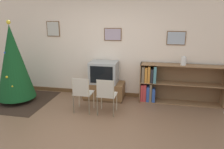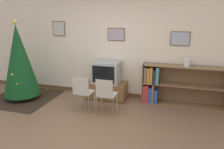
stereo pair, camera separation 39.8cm
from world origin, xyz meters
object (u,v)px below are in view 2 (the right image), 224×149
folding_chair_left (82,92)px  vase (187,62)px  television (106,72)px  tv_console (107,90)px  folding_chair_right (106,94)px  christmas_tree (19,61)px  bookshelf (169,85)px

folding_chair_left → vase: size_ratio=3.96×
television → tv_console: bearing=90.0°
television → folding_chair_right: size_ratio=0.84×
christmas_tree → television: size_ratio=2.91×
television → folding_chair_right: 0.98m
christmas_tree → folding_chair_left: (1.85, -0.31, -0.53)m
television → folding_chair_left: television is taller
tv_console → vase: size_ratio=4.97×
tv_console → folding_chair_right: 0.98m
television → folding_chair_right: (0.27, -0.90, -0.24)m
television → vase: vase is taller
tv_console → vase: bearing=2.3°
vase → folding_chair_right: bearing=-149.2°
christmas_tree → folding_chair_left: 1.95m
christmas_tree → folding_chair_right: 2.48m
vase → folding_chair_left: bearing=-155.9°
christmas_tree → vase: (4.05, 0.68, 0.08)m
christmas_tree → television: bearing=15.7°
folding_chair_left → folding_chair_right: 0.54m
folding_chair_right → bookshelf: bearing=38.3°
bookshelf → folding_chair_right: bearing=-141.7°
tv_console → television: television is taller
folding_chair_left → bookshelf: bearing=29.0°
television → bookshelf: (1.55, 0.11, -0.24)m
christmas_tree → bookshelf: 3.78m
tv_console → television: (0.00, -0.00, 0.49)m
folding_chair_right → vase: 2.02m
folding_chair_left → bookshelf: (1.83, 1.01, 0.00)m
television → folding_chair_right: television is taller
christmas_tree → folding_chair_left: christmas_tree is taller
television → vase: (1.93, 0.08, 0.36)m
folding_chair_left → tv_console: bearing=73.3°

